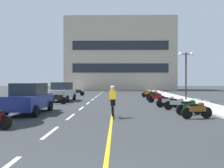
{
  "coord_description": "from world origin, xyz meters",
  "views": [
    {
      "loc": [
        0.5,
        -2.99,
        1.95
      ],
      "look_at": [
        0.04,
        21.08,
        1.64
      ],
      "focal_mm": 38.5,
      "sensor_mm": 36.0,
      "label": 1
    }
  ],
  "objects": [
    {
      "name": "lane_dash_7",
      "position": [
        -2.0,
        30.0,
        0.0
      ],
      "size": [
        0.14,
        2.2,
        0.01
      ],
      "primitive_type": "cube",
      "color": "silver",
      "rests_on": "ground"
    },
    {
      "name": "lane_dash_9",
      "position": [
        -2.0,
        38.0,
        0.0
      ],
      "size": [
        0.14,
        2.2,
        0.01
      ],
      "primitive_type": "cube",
      "color": "silver",
      "rests_on": "ground"
    },
    {
      "name": "motorcycle_3",
      "position": [
        4.66,
        9.45,
        0.47
      ],
      "size": [
        1.68,
        0.64,
        0.92
      ],
      "color": "black",
      "rests_on": "ground"
    },
    {
      "name": "lane_dash_10",
      "position": [
        -2.0,
        42.0,
        0.0
      ],
      "size": [
        0.14,
        2.2,
        0.01
      ],
      "primitive_type": "cube",
      "color": "silver",
      "rests_on": "ground"
    },
    {
      "name": "motorcycle_5",
      "position": [
        4.51,
        12.91,
        0.47
      ],
      "size": [
        1.65,
        0.77,
        0.92
      ],
      "color": "black",
      "rests_on": "ground"
    },
    {
      "name": "curb_right",
      "position": [
        7.2,
        24.0,
        0.06
      ],
      "size": [
        2.4,
        72.0,
        0.12
      ],
      "primitive_type": "cube",
      "color": "#B7B2A8",
      "rests_on": "ground"
    },
    {
      "name": "lane_dash_3",
      "position": [
        -2.0,
        14.0,
        0.0
      ],
      "size": [
        0.14,
        2.2,
        0.01
      ],
      "primitive_type": "cube",
      "color": "silver",
      "rests_on": "ground"
    },
    {
      "name": "ground_plane",
      "position": [
        0.0,
        21.0,
        0.0
      ],
      "size": [
        140.0,
        140.0,
        0.0
      ],
      "primitive_type": "plane",
      "color": "#2D3033"
    },
    {
      "name": "motorcycle_9",
      "position": [
        4.24,
        20.38,
        0.47
      ],
      "size": [
        1.7,
        0.6,
        0.92
      ],
      "color": "black",
      "rests_on": "ground"
    },
    {
      "name": "motorcycle_7",
      "position": [
        -4.5,
        17.05,
        0.47
      ],
      "size": [
        1.69,
        0.62,
        0.92
      ],
      "color": "black",
      "rests_on": "ground"
    },
    {
      "name": "lane_dash_11",
      "position": [
        -2.0,
        46.0,
        0.0
      ],
      "size": [
        0.14,
        2.2,
        0.01
      ],
      "primitive_type": "cube",
      "color": "silver",
      "rests_on": "ground"
    },
    {
      "name": "motorcycle_4",
      "position": [
        4.71,
        10.92,
        0.47
      ],
      "size": [
        1.65,
        0.77,
        0.92
      ],
      "color": "black",
      "rests_on": "ground"
    },
    {
      "name": "motorcycle_11",
      "position": [
        4.3,
        25.25,
        0.47
      ],
      "size": [
        1.63,
        0.81,
        0.92
      ],
      "color": "black",
      "rests_on": "ground"
    },
    {
      "name": "lane_dash_8",
      "position": [
        -2.0,
        34.0,
        0.0
      ],
      "size": [
        0.14,
        2.2,
        0.01
      ],
      "primitive_type": "cube",
      "color": "silver",
      "rests_on": "ground"
    },
    {
      "name": "office_building",
      "position": [
        1.25,
        49.7,
        7.55
      ],
      "size": [
        22.82,
        9.52,
        15.11
      ],
      "color": "#BCAD93",
      "rests_on": "ground"
    },
    {
      "name": "street_lamp_mid",
      "position": [
        7.36,
        20.85,
        3.57
      ],
      "size": [
        1.46,
        0.36,
        4.66
      ],
      "color": "black",
      "rests_on": "curb_right"
    },
    {
      "name": "motorcycle_6",
      "position": [
        4.27,
        14.52,
        0.47
      ],
      "size": [
        1.7,
        0.6,
        0.92
      ],
      "color": "black",
      "rests_on": "ground"
    },
    {
      "name": "motorcycle_10",
      "position": [
        4.57,
        23.19,
        0.47
      ],
      "size": [
        1.69,
        0.62,
        0.92
      ],
      "color": "black",
      "rests_on": "ground"
    },
    {
      "name": "motorcycle_12",
      "position": [
        -4.59,
        28.42,
        0.47
      ],
      "size": [
        1.7,
        0.6,
        0.92
      ],
      "color": "black",
      "rests_on": "ground"
    },
    {
      "name": "motorcycle_8",
      "position": [
        4.14,
        18.67,
        0.47
      ],
      "size": [
        1.68,
        0.67,
        0.92
      ],
      "color": "black",
      "rests_on": "ground"
    },
    {
      "name": "cyclist_rider",
      "position": [
        0.3,
        9.75,
        0.89
      ],
      "size": [
        0.42,
        1.77,
        1.71
      ],
      "color": "black",
      "rests_on": "ground"
    },
    {
      "name": "centre_line_yellow",
      "position": [
        0.25,
        24.0,
        0.0
      ],
      "size": [
        0.12,
        66.0,
        0.01
      ],
      "primitive_type": "cube",
      "color": "gold",
      "rests_on": "ground"
    },
    {
      "name": "parked_car_mid",
      "position": [
        -4.78,
        20.17,
        0.92
      ],
      "size": [
        2.12,
        4.3,
        1.82
      ],
      "color": "black",
      "rests_on": "ground"
    },
    {
      "name": "lane_dash_5",
      "position": [
        -2.0,
        22.0,
        0.0
      ],
      "size": [
        0.14,
        2.2,
        0.01
      ],
      "primitive_type": "cube",
      "color": "silver",
      "rests_on": "ground"
    },
    {
      "name": "lane_dash_1",
      "position": [
        -2.0,
        6.0,
        0.0
      ],
      "size": [
        0.14,
        2.2,
        0.01
      ],
      "primitive_type": "cube",
      "color": "silver",
      "rests_on": "ground"
    },
    {
      "name": "lane_dash_2",
      "position": [
        -2.0,
        10.0,
        0.0
      ],
      "size": [
        0.14,
        2.2,
        0.01
      ],
      "primitive_type": "cube",
      "color": "silver",
      "rests_on": "ground"
    },
    {
      "name": "curb_left",
      "position": [
        -7.2,
        24.0,
        0.06
      ],
      "size": [
        2.4,
        72.0,
        0.12
      ],
      "primitive_type": "cube",
      "color": "#B7B2A8",
      "rests_on": "ground"
    },
    {
      "name": "lane_dash_4",
      "position": [
        -2.0,
        18.0,
        0.0
      ],
      "size": [
        0.14,
        2.2,
        0.01
      ],
      "primitive_type": "cube",
      "color": "silver",
      "rests_on": "ground"
    },
    {
      "name": "parked_car_near",
      "position": [
        -4.71,
        11.25,
        0.92
      ],
      "size": [
        1.94,
        4.21,
        1.82
      ],
      "color": "black",
      "rests_on": "ground"
    },
    {
      "name": "lane_dash_6",
      "position": [
        -2.0,
        26.0,
        0.0
      ],
      "size": [
        0.14,
        2.2,
        0.01
      ],
      "primitive_type": "cube",
      "color": "silver",
      "rests_on": "ground"
    }
  ]
}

